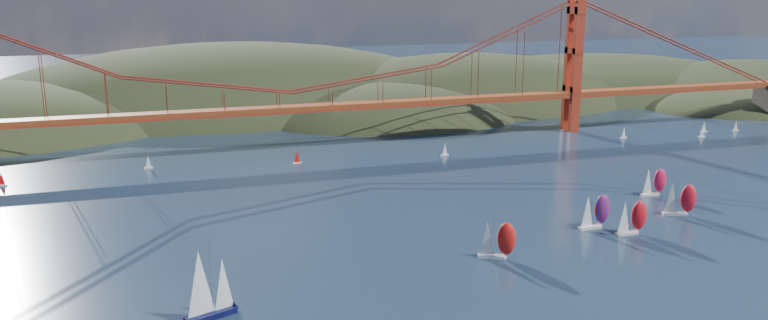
{
  "coord_description": "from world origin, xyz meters",
  "views": [
    {
      "loc": [
        -52.04,
        -95.09,
        63.35
      ],
      "look_at": [
        7.5,
        90.0,
        16.09
      ],
      "focal_mm": 35.0,
      "sensor_mm": 36.0,
      "label": 1
    }
  ],
  "objects_px": {
    "sloop_navy": "(207,285)",
    "racer_1": "(631,217)",
    "racer_0": "(496,239)",
    "racer_rwb": "(594,211)",
    "racer_2": "(679,199)",
    "racer_3": "(654,181)"
  },
  "relations": [
    {
      "from": "sloop_navy",
      "to": "racer_1",
      "type": "bearing_deg",
      "value": -13.83
    },
    {
      "from": "racer_0",
      "to": "racer_rwb",
      "type": "bearing_deg",
      "value": 46.1
    },
    {
      "from": "racer_1",
      "to": "racer_2",
      "type": "height_order",
      "value": "racer_2"
    },
    {
      "from": "sloop_navy",
      "to": "racer_0",
      "type": "distance_m",
      "value": 67.57
    },
    {
      "from": "sloop_navy",
      "to": "racer_1",
      "type": "height_order",
      "value": "sloop_navy"
    },
    {
      "from": "racer_3",
      "to": "racer_1",
      "type": "bearing_deg",
      "value": -132.89
    },
    {
      "from": "racer_1",
      "to": "racer_3",
      "type": "height_order",
      "value": "racer_1"
    },
    {
      "from": "racer_0",
      "to": "racer_2",
      "type": "distance_m",
      "value": 63.89
    },
    {
      "from": "racer_0",
      "to": "racer_rwb",
      "type": "xyz_separation_m",
      "value": [
        33.82,
        11.58,
        0.08
      ]
    },
    {
      "from": "sloop_navy",
      "to": "racer_rwb",
      "type": "bearing_deg",
      "value": -9.47
    },
    {
      "from": "racer_rwb",
      "to": "racer_1",
      "type": "bearing_deg",
      "value": -52.08
    },
    {
      "from": "sloop_navy",
      "to": "racer_rwb",
      "type": "distance_m",
      "value": 103.04
    },
    {
      "from": "racer_rwb",
      "to": "racer_2",
      "type": "bearing_deg",
      "value": 1.2
    },
    {
      "from": "sloop_navy",
      "to": "racer_1",
      "type": "xyz_separation_m",
      "value": [
        106.48,
        16.76,
        -2.26
      ]
    },
    {
      "from": "sloop_navy",
      "to": "racer_3",
      "type": "distance_m",
      "value": 141.58
    },
    {
      "from": "racer_3",
      "to": "racer_rwb",
      "type": "bearing_deg",
      "value": -146.37
    },
    {
      "from": "racer_2",
      "to": "racer_3",
      "type": "distance_m",
      "value": 19.22
    },
    {
      "from": "racer_0",
      "to": "racer_2",
      "type": "relative_size",
      "value": 1.01
    },
    {
      "from": "racer_2",
      "to": "racer_1",
      "type": "bearing_deg",
      "value": -133.76
    },
    {
      "from": "racer_2",
      "to": "racer_rwb",
      "type": "distance_m",
      "value": 28.61
    },
    {
      "from": "racer_2",
      "to": "racer_rwb",
      "type": "height_order",
      "value": "racer_rwb"
    },
    {
      "from": "racer_0",
      "to": "racer_2",
      "type": "bearing_deg",
      "value": 39.96
    }
  ]
}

